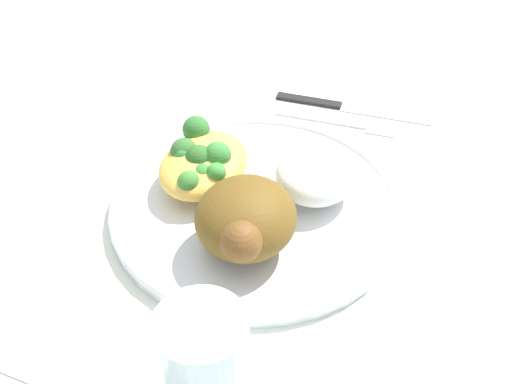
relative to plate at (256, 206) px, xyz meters
name	(u,v)px	position (x,y,z in m)	size (l,w,h in m)	color
ground_plane	(256,213)	(0.00, 0.00, -0.01)	(2.00, 2.00, 0.00)	silver
plate	(256,206)	(0.00, 0.00, 0.00)	(0.29, 0.29, 0.02)	white
roasted_chicken	(245,220)	(0.06, 0.02, 0.04)	(0.10, 0.09, 0.06)	brown
rice_pile	(316,174)	(-0.04, 0.05, 0.03)	(0.09, 0.08, 0.04)	white
mac_cheese_with_broccoli	(202,162)	(-0.01, -0.06, 0.03)	(0.11, 0.08, 0.05)	#EFB84A
fork	(343,122)	(-0.18, 0.03, -0.01)	(0.03, 0.14, 0.01)	silver
knife	(340,105)	(-0.21, 0.02, -0.01)	(0.04, 0.19, 0.01)	black
water_glass	(204,366)	(0.21, 0.05, 0.04)	(0.06, 0.06, 0.10)	silver
napkin	(47,344)	(0.21, -0.09, -0.01)	(0.07, 0.13, 0.00)	white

